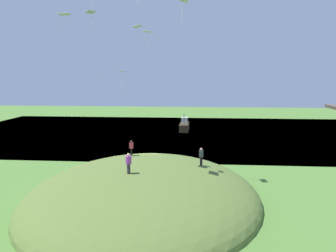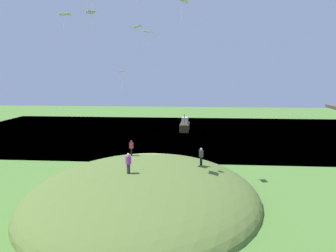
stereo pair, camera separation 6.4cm
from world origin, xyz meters
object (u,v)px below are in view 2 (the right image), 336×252
(boat_on_lake, at_px, (185,126))
(person_watching_kites, at_px, (201,154))
(kite_7, at_px, (148,32))
(kite_4, at_px, (64,15))
(mooring_post, at_px, (182,160))
(kite_1, at_px, (91,13))
(kite_2, at_px, (122,74))
(kite_6, at_px, (184,2))
(kite_5, at_px, (137,27))
(person_walking_path, at_px, (128,161))
(person_on_hilltop, at_px, (131,146))

(boat_on_lake, height_order, person_watching_kites, person_watching_kites)
(boat_on_lake, height_order, kite_7, kite_7)
(kite_4, height_order, mooring_post, kite_4)
(kite_1, relative_size, kite_2, 0.87)
(kite_1, bearing_deg, kite_6, 70.96)
(kite_1, height_order, kite_5, kite_1)
(person_walking_path, bearing_deg, kite_6, -179.99)
(person_watching_kites, xyz_separation_m, kite_7, (2.86, -4.51, 10.82))
(kite_7, bearing_deg, kite_1, -139.46)
(person_walking_path, bearing_deg, person_on_hilltop, -140.58)
(kite_6, distance_m, mooring_post, 18.51)
(kite_1, relative_size, kite_4, 1.35)
(person_walking_path, relative_size, kite_1, 0.89)
(kite_1, xyz_separation_m, kite_2, (-1.83, 2.82, -6.37))
(kite_7, bearing_deg, person_walking_path, -35.87)
(boat_on_lake, distance_m, person_on_hilltop, 32.48)
(kite_5, bearing_deg, boat_on_lake, 175.87)
(boat_on_lake, relative_size, mooring_post, 5.88)
(boat_on_lake, distance_m, kite_1, 34.96)
(kite_4, relative_size, mooring_post, 1.53)
(person_watching_kites, bearing_deg, boat_on_lake, 89.40)
(kite_5, bearing_deg, kite_6, 131.61)
(kite_7, bearing_deg, mooring_post, 169.81)
(boat_on_lake, height_order, kite_2, kite_2)
(boat_on_lake, xyz_separation_m, kite_5, (36.55, -2.64, 13.88))
(kite_6, bearing_deg, kite_1, -109.04)
(kite_1, distance_m, mooring_post, 19.61)
(boat_on_lake, height_order, kite_1, kite_1)
(boat_on_lake, xyz_separation_m, kite_4, (33.12, -10.39, 15.56))
(person_walking_path, relative_size, kite_7, 1.38)
(person_watching_kites, bearing_deg, kite_2, 134.65)
(boat_on_lake, bearing_deg, kite_6, -177.10)
(kite_5, bearing_deg, mooring_post, 162.43)
(kite_6, bearing_deg, boat_on_lake, -177.91)
(person_walking_path, xyz_separation_m, mooring_post, (-14.27, 3.61, -3.30))
(boat_on_lake, distance_m, kite_6, 37.06)
(boat_on_lake, relative_size, kite_1, 2.85)
(mooring_post, bearing_deg, person_watching_kites, 13.60)
(kite_2, bearing_deg, kite_4, -39.89)
(person_watching_kites, height_order, kite_7, kite_7)
(kite_5, bearing_deg, person_on_hilltop, -160.73)
(kite_2, xyz_separation_m, kite_4, (5.27, -4.41, 5.68))
(boat_on_lake, bearing_deg, person_on_hilltop, 173.39)
(person_walking_path, height_order, mooring_post, person_walking_path)
(kite_7, bearing_deg, kite_2, -156.57)
(boat_on_lake, xyz_separation_m, kite_1, (29.67, -8.80, 16.25))
(kite_6, relative_size, kite_7, 1.64)
(person_walking_path, height_order, person_on_hilltop, person_walking_path)
(kite_1, height_order, kite_7, kite_1)
(kite_1, bearing_deg, kite_2, 122.96)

